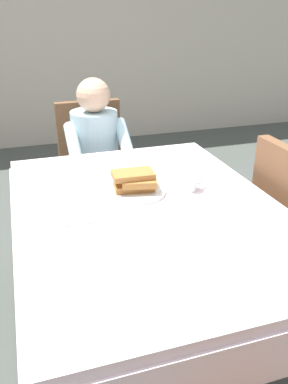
{
  "coord_description": "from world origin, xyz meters",
  "views": [
    {
      "loc": [
        -0.48,
        -1.43,
        1.51
      ],
      "look_at": [
        -0.01,
        0.05,
        0.79
      ],
      "focal_mm": 37.53,
      "sensor_mm": 36.0,
      "label": 1
    }
  ],
  "objects_px": {
    "cup_coffee": "(189,181)",
    "spoon_near_edge": "(168,228)",
    "breakfast_stack": "(135,181)",
    "fork_left_of_plate": "(95,199)",
    "dining_table_main": "(149,225)",
    "plate_breakfast": "(135,191)",
    "chair_diner": "(93,161)",
    "diner_person": "(97,150)",
    "knife_right_of_plate": "(175,188)"
  },
  "relations": [
    {
      "from": "plate_breakfast",
      "to": "breakfast_stack",
      "type": "bearing_deg",
      "value": 23.25
    },
    {
      "from": "breakfast_stack",
      "to": "cup_coffee",
      "type": "xyz_separation_m",
      "value": [
        0.24,
        -0.05,
        -0.02
      ]
    },
    {
      "from": "cup_coffee",
      "to": "breakfast_stack",
      "type": "bearing_deg",
      "value": 168.59
    },
    {
      "from": "cup_coffee",
      "to": "fork_left_of_plate",
      "type": "xyz_separation_m",
      "value": [
        -0.43,
        0.03,
        -0.04
      ]
    },
    {
      "from": "diner_person",
      "to": "chair_diner",
      "type": "bearing_deg",
      "value": -90.0
    },
    {
      "from": "fork_left_of_plate",
      "to": "knife_right_of_plate",
      "type": "bearing_deg",
      "value": -93.6
    },
    {
      "from": "chair_diner",
      "to": "plate_breakfast",
      "type": "height_order",
      "value": "chair_diner"
    },
    {
      "from": "plate_breakfast",
      "to": "chair_diner",
      "type": "bearing_deg",
      "value": 90.3
    },
    {
      "from": "chair_diner",
      "to": "diner_person",
      "type": "xyz_separation_m",
      "value": [
        -0.0,
        -0.16,
        0.14
      ]
    },
    {
      "from": "dining_table_main",
      "to": "breakfast_stack",
      "type": "xyz_separation_m",
      "value": [
        -0.01,
        0.16,
        0.15
      ]
    },
    {
      "from": "diner_person",
      "to": "plate_breakfast",
      "type": "height_order",
      "value": "diner_person"
    },
    {
      "from": "breakfast_stack",
      "to": "diner_person",
      "type": "bearing_deg",
      "value": 90.39
    },
    {
      "from": "cup_coffee",
      "to": "spoon_near_edge",
      "type": "xyz_separation_m",
      "value": [
        -0.22,
        -0.3,
        -0.04
      ]
    },
    {
      "from": "diner_person",
      "to": "fork_left_of_plate",
      "type": "height_order",
      "value": "diner_person"
    },
    {
      "from": "chair_diner",
      "to": "fork_left_of_plate",
      "type": "bearing_deg",
      "value": 79.85
    },
    {
      "from": "dining_table_main",
      "to": "plate_breakfast",
      "type": "relative_size",
      "value": 5.44
    },
    {
      "from": "cup_coffee",
      "to": "chair_diner",
      "type": "bearing_deg",
      "value": 103.26
    },
    {
      "from": "breakfast_stack",
      "to": "spoon_near_edge",
      "type": "xyz_separation_m",
      "value": [
        0.03,
        -0.35,
        -0.06
      ]
    },
    {
      "from": "spoon_near_edge",
      "to": "chair_diner",
      "type": "bearing_deg",
      "value": 99.87
    },
    {
      "from": "breakfast_stack",
      "to": "cup_coffee",
      "type": "bearing_deg",
      "value": -11.41
    },
    {
      "from": "fork_left_of_plate",
      "to": "knife_right_of_plate",
      "type": "relative_size",
      "value": 0.9
    },
    {
      "from": "dining_table_main",
      "to": "chair_diner",
      "type": "bearing_deg",
      "value": 91.0
    },
    {
      "from": "cup_coffee",
      "to": "knife_right_of_plate",
      "type": "bearing_deg",
      "value": 152.07
    },
    {
      "from": "breakfast_stack",
      "to": "dining_table_main",
      "type": "bearing_deg",
      "value": -84.73
    },
    {
      "from": "breakfast_stack",
      "to": "fork_left_of_plate",
      "type": "relative_size",
      "value": 1.14
    },
    {
      "from": "diner_person",
      "to": "spoon_near_edge",
      "type": "relative_size",
      "value": 7.47
    },
    {
      "from": "breakfast_stack",
      "to": "spoon_near_edge",
      "type": "distance_m",
      "value": 0.36
    },
    {
      "from": "diner_person",
      "to": "cup_coffee",
      "type": "height_order",
      "value": "diner_person"
    },
    {
      "from": "dining_table_main",
      "to": "diner_person",
      "type": "relative_size",
      "value": 1.36
    },
    {
      "from": "chair_diner",
      "to": "diner_person",
      "type": "relative_size",
      "value": 0.83
    },
    {
      "from": "diner_person",
      "to": "breakfast_stack",
      "type": "bearing_deg",
      "value": 90.39
    },
    {
      "from": "plate_breakfast",
      "to": "fork_left_of_plate",
      "type": "xyz_separation_m",
      "value": [
        -0.19,
        -0.02,
        -0.01
      ]
    },
    {
      "from": "plate_breakfast",
      "to": "fork_left_of_plate",
      "type": "height_order",
      "value": "plate_breakfast"
    },
    {
      "from": "plate_breakfast",
      "to": "knife_right_of_plate",
      "type": "bearing_deg",
      "value": -6.01
    },
    {
      "from": "diner_person",
      "to": "knife_right_of_plate",
      "type": "distance_m",
      "value": 0.9
    },
    {
      "from": "chair_diner",
      "to": "cup_coffee",
      "type": "relative_size",
      "value": 8.23
    },
    {
      "from": "plate_breakfast",
      "to": "knife_right_of_plate",
      "type": "distance_m",
      "value": 0.19
    },
    {
      "from": "fork_left_of_plate",
      "to": "breakfast_stack",
      "type": "bearing_deg",
      "value": -87.54
    },
    {
      "from": "chair_diner",
      "to": "spoon_near_edge",
      "type": "height_order",
      "value": "chair_diner"
    },
    {
      "from": "dining_table_main",
      "to": "cup_coffee",
      "type": "height_order",
      "value": "cup_coffee"
    },
    {
      "from": "diner_person",
      "to": "plate_breakfast",
      "type": "relative_size",
      "value": 4.0
    },
    {
      "from": "cup_coffee",
      "to": "spoon_near_edge",
      "type": "bearing_deg",
      "value": -125.73
    },
    {
      "from": "breakfast_stack",
      "to": "fork_left_of_plate",
      "type": "distance_m",
      "value": 0.2
    },
    {
      "from": "chair_diner",
      "to": "plate_breakfast",
      "type": "relative_size",
      "value": 3.32
    },
    {
      "from": "cup_coffee",
      "to": "fork_left_of_plate",
      "type": "relative_size",
      "value": 0.63
    },
    {
      "from": "dining_table_main",
      "to": "knife_right_of_plate",
      "type": "height_order",
      "value": "knife_right_of_plate"
    },
    {
      "from": "chair_diner",
      "to": "fork_left_of_plate",
      "type": "relative_size",
      "value": 5.17
    },
    {
      "from": "chair_diner",
      "to": "fork_left_of_plate",
      "type": "distance_m",
      "value": 1.07
    },
    {
      "from": "dining_table_main",
      "to": "knife_right_of_plate",
      "type": "distance_m",
      "value": 0.24
    },
    {
      "from": "dining_table_main",
      "to": "knife_right_of_plate",
      "type": "relative_size",
      "value": 7.62
    }
  ]
}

